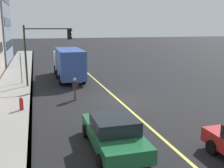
{
  "coord_description": "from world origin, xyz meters",
  "views": [
    {
      "loc": [
        -17.47,
        5.45,
        5.12
      ],
      "look_at": [
        -2.19,
        1.1,
        1.68
      ],
      "focal_mm": 43.17,
      "sensor_mm": 36.0,
      "label": 1
    }
  ],
  "objects_px": {
    "truck_blue": "(69,63)",
    "traffic_light_mast": "(45,45)",
    "street_sign_post": "(21,66)",
    "car_green": "(114,133)",
    "pedestrian_with_backpack": "(75,87)",
    "fire_hydrant": "(21,105)"
  },
  "relations": [
    {
      "from": "street_sign_post",
      "to": "car_green",
      "type": "bearing_deg",
      "value": -163.57
    },
    {
      "from": "street_sign_post",
      "to": "pedestrian_with_backpack",
      "type": "bearing_deg",
      "value": -148.87
    },
    {
      "from": "pedestrian_with_backpack",
      "to": "truck_blue",
      "type": "bearing_deg",
      "value": -3.77
    },
    {
      "from": "truck_blue",
      "to": "traffic_light_mast",
      "type": "bearing_deg",
      "value": 141.78
    },
    {
      "from": "car_green",
      "to": "pedestrian_with_backpack",
      "type": "bearing_deg",
      "value": 3.07
    },
    {
      "from": "car_green",
      "to": "street_sign_post",
      "type": "height_order",
      "value": "street_sign_post"
    },
    {
      "from": "traffic_light_mast",
      "to": "fire_hydrant",
      "type": "xyz_separation_m",
      "value": [
        -6.83,
        1.78,
        -3.12
      ]
    },
    {
      "from": "street_sign_post",
      "to": "truck_blue",
      "type": "bearing_deg",
      "value": -70.46
    },
    {
      "from": "traffic_light_mast",
      "to": "truck_blue",
      "type": "bearing_deg",
      "value": -38.22
    },
    {
      "from": "pedestrian_with_backpack",
      "to": "traffic_light_mast",
      "type": "distance_m",
      "value": 5.93
    },
    {
      "from": "traffic_light_mast",
      "to": "pedestrian_with_backpack",
      "type": "bearing_deg",
      "value": -160.78
    },
    {
      "from": "traffic_light_mast",
      "to": "street_sign_post",
      "type": "distance_m",
      "value": 3.13
    },
    {
      "from": "traffic_light_mast",
      "to": "street_sign_post",
      "type": "relative_size",
      "value": 1.84
    },
    {
      "from": "traffic_light_mast",
      "to": "street_sign_post",
      "type": "height_order",
      "value": "traffic_light_mast"
    },
    {
      "from": "truck_blue",
      "to": "traffic_light_mast",
      "type": "height_order",
      "value": "traffic_light_mast"
    },
    {
      "from": "car_green",
      "to": "pedestrian_with_backpack",
      "type": "relative_size",
      "value": 2.91
    },
    {
      "from": "traffic_light_mast",
      "to": "street_sign_post",
      "type": "xyz_separation_m",
      "value": [
        1.33,
        2.08,
        -1.92
      ]
    },
    {
      "from": "truck_blue",
      "to": "traffic_light_mast",
      "type": "relative_size",
      "value": 1.6
    },
    {
      "from": "car_green",
      "to": "street_sign_post",
      "type": "bearing_deg",
      "value": 16.43
    },
    {
      "from": "car_green",
      "to": "traffic_light_mast",
      "type": "distance_m",
      "value": 13.61
    },
    {
      "from": "pedestrian_with_backpack",
      "to": "car_green",
      "type": "bearing_deg",
      "value": -176.93
    },
    {
      "from": "traffic_light_mast",
      "to": "fire_hydrant",
      "type": "distance_m",
      "value": 7.72
    }
  ]
}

